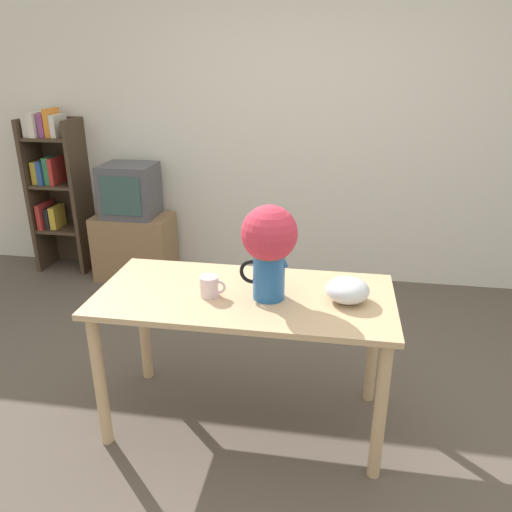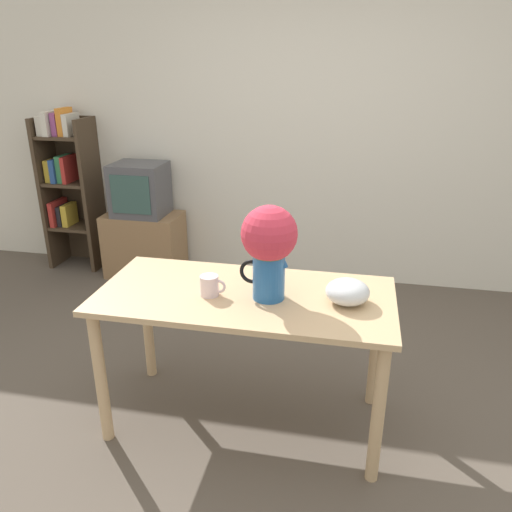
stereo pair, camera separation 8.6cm
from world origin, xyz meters
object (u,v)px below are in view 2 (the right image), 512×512
flower_vase (269,244)px  coffee_mug (210,286)px  white_bowl (348,292)px  tv_set (140,189)px

flower_vase → coffee_mug: size_ratio=3.59×
coffee_mug → white_bowl: 0.67m
flower_vase → white_bowl: size_ratio=2.21×
flower_vase → white_bowl: flower_vase is taller
white_bowl → coffee_mug: bearing=-175.4°
coffee_mug → white_bowl: white_bowl is taller
flower_vase → white_bowl: 0.44m
coffee_mug → tv_set: tv_set is taller
coffee_mug → flower_vase: bearing=6.1°
coffee_mug → tv_set: 2.17m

